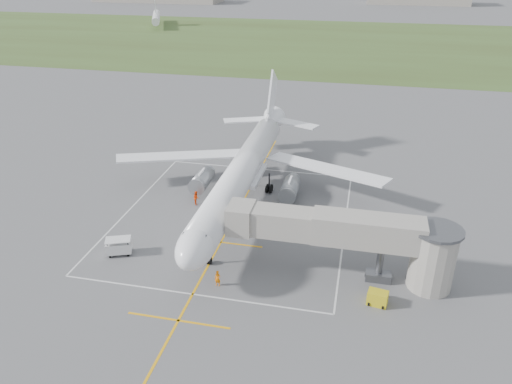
% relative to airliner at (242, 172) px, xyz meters
% --- Properties ---
extents(ground, '(700.00, 700.00, 0.00)m').
position_rel_airliner_xyz_m(ground, '(0.00, -0.75, -4.39)').
color(ground, '#565659').
rests_on(ground, ground).
extents(grass_strip, '(700.00, 120.00, 0.02)m').
position_rel_airliner_xyz_m(grass_strip, '(0.00, 129.25, -4.38)').
color(grass_strip, '#3B4B20').
rests_on(grass_strip, ground).
extents(apron_markings, '(28.20, 60.00, 0.01)m').
position_rel_airliner_xyz_m(apron_markings, '(0.00, -6.57, -4.38)').
color(apron_markings, '#ECA10D').
rests_on(apron_markings, ground).
extents(airliner, '(38.93, 46.75, 13.52)m').
position_rel_airliner_xyz_m(airliner, '(0.00, 0.00, 0.00)').
color(airliner, white).
rests_on(airliner, ground).
extents(jet_bridge, '(23.40, 5.00, 7.20)m').
position_rel_airliner_xyz_m(jet_bridge, '(15.72, -14.25, 0.35)').
color(jet_bridge, gray).
rests_on(jet_bridge, ground).
extents(gpu_unit, '(2.10, 1.64, 1.43)m').
position_rel_airliner_xyz_m(gpu_unit, '(17.93, -18.29, -3.69)').
color(gpu_unit, gold).
rests_on(gpu_unit, ground).
extents(baggage_cart, '(3.17, 2.54, 1.92)m').
position_rel_airliner_xyz_m(baggage_cart, '(-10.42, -15.61, -3.41)').
color(baggage_cart, silver).
rests_on(baggage_cart, ground).
extents(ramp_worker_nose, '(0.68, 0.49, 1.75)m').
position_rel_airliner_xyz_m(ramp_worker_nose, '(2.06, -18.83, -3.52)').
color(ramp_worker_nose, orange).
rests_on(ramp_worker_nose, ground).
extents(ramp_worker_wing, '(1.04, 1.13, 1.88)m').
position_rel_airliner_xyz_m(ramp_worker_wing, '(-5.89, -2.08, -3.45)').
color(ramp_worker_wing, '#EB3B07').
rests_on(ramp_worker_wing, ground).
extents(distant_aircraft, '(194.65, 39.91, 8.85)m').
position_rel_airliner_xyz_m(distant_aircraft, '(9.41, 162.47, -0.80)').
color(distant_aircraft, white).
rests_on(distant_aircraft, ground).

